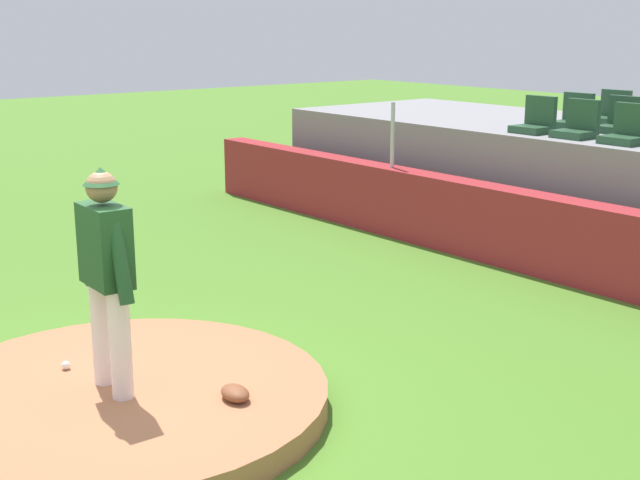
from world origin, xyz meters
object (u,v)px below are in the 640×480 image
Objects in this scene: pitcher at (106,264)px; fielding_glove at (235,393)px; stadium_chair_0 at (535,121)px; stadium_chair_10 at (611,113)px; baseball at (66,365)px; stadium_chair_1 at (578,126)px; stadium_chair_2 at (627,131)px; stadium_chair_5 at (573,117)px; stadium_chair_6 at (620,121)px.

pitcher is 1.41m from fielding_glove.
stadium_chair_10 is (0.02, 1.79, 0.00)m from stadium_chair_0.
stadium_chair_1 is (-0.09, 7.21, 1.49)m from baseball.
stadium_chair_10 is at bearing -52.36° from stadium_chair_2.
stadium_chair_0 and stadium_chair_10 have the same top height.
pitcher is 7.07m from stadium_chair_2.
stadium_chair_2 is at bearing 127.64° from stadium_chair_10.
stadium_chair_10 is (-0.66, 1.79, 0.00)m from stadium_chair_1.
stadium_chair_0 is 1.00× the size of stadium_chair_5.
stadium_chair_10 is (-0.75, 9.00, 1.49)m from baseball.
stadium_chair_0 and stadium_chair_2 have the same top height.
stadium_chair_2 is at bearing -75.95° from fielding_glove.
stadium_chair_0 is at bearing 51.29° from stadium_chair_6.
stadium_chair_2 is 2.28m from stadium_chair_10.
fielding_glove is at bearing 104.68° from stadium_chair_10.
stadium_chair_2 is 1.00× the size of stadium_chair_5.
stadium_chair_6 is 1.00× the size of stadium_chair_10.
baseball is 7.39m from stadium_chair_0.
stadium_chair_0 and stadium_chair_1 have the same top height.
stadium_chair_10 is (-1.39, 1.81, 0.00)m from stadium_chair_2.
pitcher is at bearing 101.26° from stadium_chair_0.
stadium_chair_6 is at bearing -93.21° from stadium_chair_1.
pitcher is at bearing 89.94° from stadium_chair_2.
stadium_chair_5 and stadium_chair_10 have the same top height.
pitcher is 8.02m from stadium_chair_6.
fielding_glove is 0.60× the size of stadium_chair_2.
stadium_chair_2 reaches higher than fielding_glove.
pitcher is at bearing 94.86° from stadium_chair_6.
stadium_chair_0 is 1.42m from stadium_chair_2.
stadium_chair_2 reaches higher than pitcher.
stadium_chair_2 is at bearing 147.82° from stadium_chair_5.
stadium_chair_1 is at bearing 128.01° from stadium_chair_5.
pitcher is 3.60× the size of stadium_chair_1.
stadium_chair_2 is 1.00× the size of stadium_chair_10.
stadium_chair_1 and stadium_chair_6 have the same top height.
stadium_chair_6 is (0.73, 0.03, 0.00)m from stadium_chair_5.
stadium_chair_2 is 1.00× the size of stadium_chair_6.
stadium_chair_2 is at bearing 126.59° from stadium_chair_6.
stadium_chair_0 is 1.17m from stadium_chair_6.
fielding_glove reaches higher than baseball.
stadium_chair_2 and stadium_chair_10 have the same top height.
pitcher is 3.60× the size of stadium_chair_10.
pitcher is 6.00× the size of fielding_glove.
stadium_chair_5 reaches higher than baseball.
stadium_chair_6 is 1.13m from stadium_chair_10.
stadium_chair_1 is 1.90m from stadium_chair_10.
fielding_glove is 6.93m from stadium_chair_0.
stadium_chair_6 reaches higher than baseball.
fielding_glove is at bearing 108.69° from stadium_chair_0.
pitcher is 3.60× the size of stadium_chair_6.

